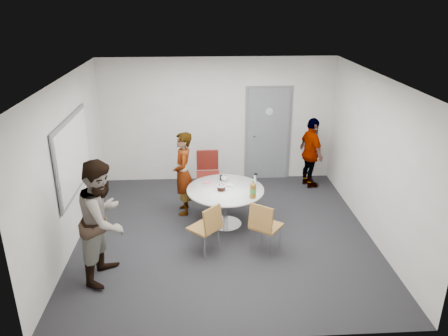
{
  "coord_description": "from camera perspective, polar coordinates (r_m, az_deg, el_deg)",
  "views": [
    {
      "loc": [
        -0.39,
        -6.62,
        3.88
      ],
      "look_at": [
        0.0,
        0.25,
        1.14
      ],
      "focal_mm": 35.0,
      "sensor_mm": 36.0,
      "label": 1
    }
  ],
  "objects": [
    {
      "name": "person_left",
      "position": [
        6.45,
        -15.48,
        -6.57
      ],
      "size": [
        0.85,
        1.01,
        1.82
      ],
      "primitive_type": "imported",
      "rotation": [
        0.0,
        0.0,
        1.36
      ],
      "color": "white",
      "rests_on": "floor"
    },
    {
      "name": "chair_far",
      "position": [
        8.81,
        -2.13,
        -0.16
      ],
      "size": [
        0.47,
        0.51,
        0.97
      ],
      "rotation": [
        0.0,
        0.0,
        3.16
      ],
      "color": "#601913",
      "rests_on": "floor"
    },
    {
      "name": "chair_near_right",
      "position": [
        6.93,
        5.23,
        -7.22
      ],
      "size": [
        0.6,
        0.61,
        0.88
      ],
      "rotation": [
        0.0,
        0.0,
        -0.64
      ],
      "color": "brown",
      "rests_on": "floor"
    },
    {
      "name": "door",
      "position": [
        9.66,
        5.76,
        4.42
      ],
      "size": [
        1.02,
        0.17,
        2.12
      ],
      "color": "slate",
      "rests_on": "wall_back"
    },
    {
      "name": "whiteboard",
      "position": [
        7.53,
        -19.05,
        1.67
      ],
      "size": [
        0.04,
        1.9,
        1.25
      ],
      "color": "slate",
      "rests_on": "wall_left"
    },
    {
      "name": "person_right",
      "position": [
        9.42,
        11.31,
        1.94
      ],
      "size": [
        0.57,
        0.95,
        1.52
      ],
      "primitive_type": "imported",
      "rotation": [
        0.0,
        0.0,
        1.81
      ],
      "color": "black",
      "rests_on": "floor"
    },
    {
      "name": "floor",
      "position": [
        7.68,
        0.08,
        -8.6
      ],
      "size": [
        5.0,
        5.0,
        0.0
      ],
      "primitive_type": "plane",
      "color": "black",
      "rests_on": "ground"
    },
    {
      "name": "wall_back",
      "position": [
        9.47,
        -0.8,
        6.23
      ],
      "size": [
        5.0,
        0.0,
        5.0
      ],
      "primitive_type": "plane",
      "rotation": [
        1.57,
        0.0,
        0.0
      ],
      "color": "beige",
      "rests_on": "floor"
    },
    {
      "name": "chair_near_left",
      "position": [
        6.9,
        -2.14,
        -7.47
      ],
      "size": [
        0.59,
        0.59,
        0.85
      ],
      "rotation": [
        0.0,
        0.0,
        0.82
      ],
      "color": "brown",
      "rests_on": "floor"
    },
    {
      "name": "wall_right",
      "position": [
        7.65,
        19.12,
        1.18
      ],
      "size": [
        0.0,
        5.0,
        5.0
      ],
      "primitive_type": "plane",
      "rotation": [
        1.57,
        0.0,
        -1.57
      ],
      "color": "beige",
      "rests_on": "floor"
    },
    {
      "name": "person_main",
      "position": [
        8.12,
        -5.36,
        -0.73
      ],
      "size": [
        0.41,
        0.6,
        1.58
      ],
      "primitive_type": "imported",
      "rotation": [
        0.0,
        0.0,
        -1.51
      ],
      "color": "#A5C6EA",
      "rests_on": "floor"
    },
    {
      "name": "ceiling",
      "position": [
        6.74,
        0.1,
        11.63
      ],
      "size": [
        5.0,
        5.0,
        0.0
      ],
      "primitive_type": "plane",
      "rotation": [
        3.14,
        0.0,
        0.0
      ],
      "color": "silver",
      "rests_on": "wall_back"
    },
    {
      "name": "table",
      "position": [
        7.69,
        0.4,
        -3.41
      ],
      "size": [
        1.36,
        1.36,
        1.03
      ],
      "color": "white",
      "rests_on": "floor"
    },
    {
      "name": "wall_front",
      "position": [
        4.85,
        1.84,
        -9.74
      ],
      "size": [
        5.0,
        0.0,
        5.0
      ],
      "primitive_type": "plane",
      "rotation": [
        -1.57,
        0.0,
        0.0
      ],
      "color": "beige",
      "rests_on": "floor"
    },
    {
      "name": "wall_left",
      "position": [
        7.4,
        -19.63,
        0.4
      ],
      "size": [
        0.0,
        5.0,
        5.0
      ],
      "primitive_type": "plane",
      "rotation": [
        1.57,
        0.0,
        1.57
      ],
      "color": "beige",
      "rests_on": "floor"
    }
  ]
}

